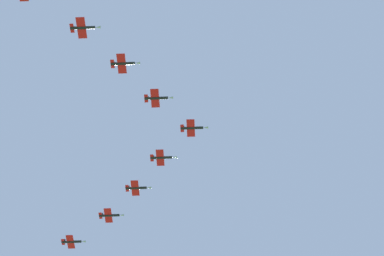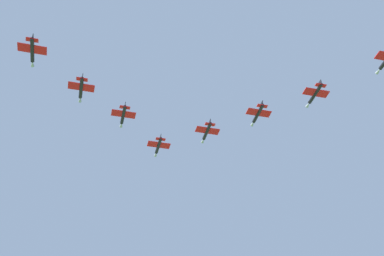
{
  "view_description": "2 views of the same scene",
  "coord_description": "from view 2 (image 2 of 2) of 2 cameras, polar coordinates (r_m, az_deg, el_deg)",
  "views": [
    {
      "loc": [
        -103.85,
        -59.61,
        3.78
      ],
      "look_at": [
        -8.13,
        10.47,
        208.71
      ],
      "focal_mm": 49.2,
      "sensor_mm": 36.0,
      "label": 1
    },
    {
      "loc": [
        -78.66,
        158.76,
        91.66
      ],
      "look_at": [
        -21.4,
        7.7,
        215.96
      ],
      "focal_mm": 47.1,
      "sensor_mm": 36.0,
      "label": 2
    }
  ],
  "objects": [
    {
      "name": "jet_lead",
      "position": [
        201.87,
        -3.82,
        -2.04
      ],
      "size": [
        9.64,
        11.77,
        2.64
      ],
      "rotation": [
        0.0,
        0.0,
        3.74
      ],
      "color": "black"
    },
    {
      "name": "jet_port_inner",
      "position": [
        189.23,
        -7.8,
        1.44
      ],
      "size": [
        9.64,
        11.77,
        2.64
      ],
      "rotation": [
        0.0,
        0.0,
        3.74
      ],
      "color": "black"
    },
    {
      "name": "jet_starboard_inner",
      "position": [
        192.22,
        1.69,
        -0.41
      ],
      "size": [
        9.64,
        11.77,
        2.64
      ],
      "rotation": [
        0.0,
        0.0,
        3.74
      ],
      "color": "black"
    },
    {
      "name": "jet_port_outer",
      "position": [
        178.22,
        -12.44,
        4.4
      ],
      "size": [
        9.64,
        11.77,
        2.64
      ],
      "rotation": [
        0.0,
        0.0,
        3.74
      ],
      "color": "black"
    },
    {
      "name": "jet_starboard_outer",
      "position": [
        187.53,
        7.48,
        1.59
      ],
      "size": [
        9.64,
        11.77,
        2.64
      ],
      "rotation": [
        0.0,
        0.0,
        3.74
      ],
      "color": "black"
    },
    {
      "name": "jet_center_rear",
      "position": [
        168.54,
        -17.64,
        8.35
      ],
      "size": [
        9.64,
        11.77,
        2.64
      ],
      "rotation": [
        0.0,
        0.0,
        3.74
      ],
      "color": "black"
    },
    {
      "name": "jet_port_trail",
      "position": [
        183.25,
        13.76,
        3.75
      ],
      "size": [
        9.64,
        11.77,
        2.64
      ],
      "rotation": [
        0.0,
        0.0,
        3.74
      ],
      "color": "black"
    }
  ]
}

